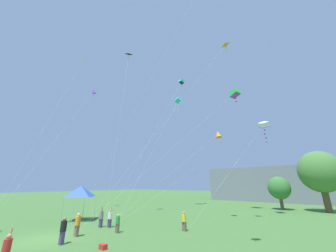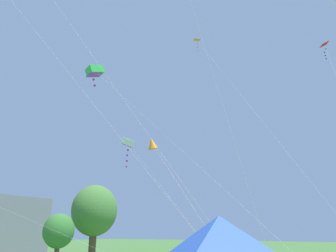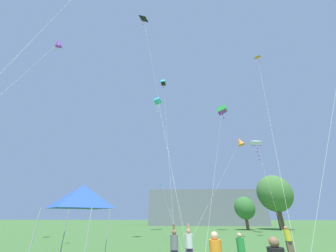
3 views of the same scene
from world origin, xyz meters
The scene contains 17 objects.
distant_building centered at (6.01, 50.60, 4.08)m, with size 28.35×13.65×8.17m, color slate.
tree_far_centre centered at (10.96, 31.09, 3.41)m, with size 3.50×3.15×5.28m.
tree_near_right centered at (16.89, 31.69, 5.88)m, with size 6.04×5.43×9.11m.
festival_tent centered at (-5.75, 5.25, 3.20)m, with size 2.87×2.87×3.83m.
person_grey_shirt centered at (-0.53, 4.97, 0.89)m, with size 0.38×0.38×1.84m.
person_yellow_shirt centered at (6.67, 8.85, 0.87)m, with size 0.38×0.38×1.61m.
person_white_shirt centered at (0.19, 5.48, 0.90)m, with size 0.38×0.38×1.85m.
person_green_shirt centered at (2.53, 4.67, 0.81)m, with size 0.35×0.35×1.50m.
kite_black_delta_0 centered at (-4.19, 9.56, 24.63)m, with size 5.04×5.30×25.10m.
kite_cyan_box_1 centered at (-2.93, 22.98, 25.22)m, with size 3.01×18.54×25.68m.
kite_cyan_delta_2 centered at (-3.49, 27.29, 6.75)m, with size 4.06×22.51×7.20m.
kite_orange_delta_3 centered at (10.43, 13.42, 20.96)m, with size 8.21×13.45×21.50m.
kite_orange_diamond_4 centered at (7.28, 16.45, 10.41)m, with size 8.37×11.40×11.01m.
kite_white_box_5 centered at (11.76, 22.66, 12.33)m, with size 5.85×14.27×13.09m.
kite_purple_diamond_6 centered at (-14.69, 9.75, 21.37)m, with size 8.65×13.00×21.99m.
kite_green_box_9 centered at (7.70, 24.17, 19.43)m, with size 8.36×23.18×20.15m.
kite_cyan_box_10 centered at (-3.95, 23.01, 21.06)m, with size 4.97×17.69×21.83m.
Camera 3 is at (-0.13, -5.63, 2.22)m, focal length 20.00 mm.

